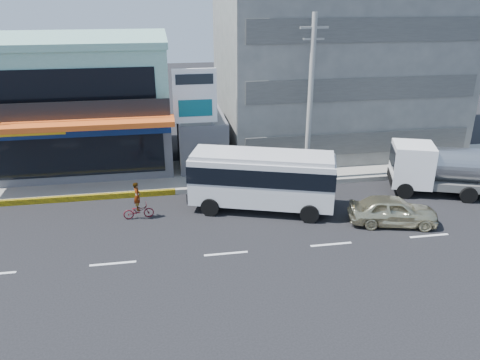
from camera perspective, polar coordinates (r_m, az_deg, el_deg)
name	(u,v)px	position (r m, az deg, el deg)	size (l,w,h in m)	color
ground	(226,254)	(21.49, -1.72, -8.97)	(120.00, 120.00, 0.00)	black
sidewalk	(281,170)	(30.73, 5.06, 1.21)	(70.00, 5.00, 0.30)	gray
shop_building	(78,104)	(33.42, -19.17, 8.69)	(12.40, 11.70, 8.00)	#4E4D53
concrete_building	(333,51)	(35.71, 11.25, 15.19)	(16.00, 12.00, 14.00)	gray
gap_structure	(201,139)	(31.74, -4.78, 4.97)	(3.00, 6.00, 3.50)	#4E4D53
satellite_dish	(201,117)	(30.28, -4.72, 7.71)	(1.50, 1.50, 0.15)	slate
billboard	(195,102)	(28.18, -5.49, 9.42)	(2.60, 0.18, 6.90)	gray
utility_pole_near	(310,101)	(27.63, 8.54, 9.49)	(1.60, 0.30, 10.00)	#999993
minibus	(262,177)	(24.85, 2.69, 0.42)	(8.02, 4.72, 3.20)	silver
sedan	(393,210)	(24.94, 18.16, -3.55)	(1.77, 4.40, 1.50)	beige
tanker_truck	(453,169)	(29.49, 24.50, 1.23)	(7.70, 4.49, 2.92)	white
motorcycle_rider	(138,207)	(24.89, -12.31, -3.18)	(1.61, 0.68, 2.01)	#4E0B13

